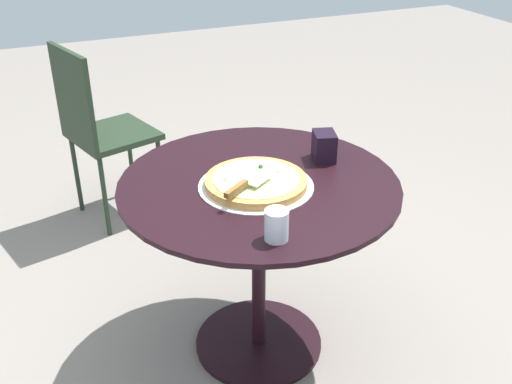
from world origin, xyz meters
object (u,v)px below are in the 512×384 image
at_px(patio_table, 259,225).
at_px(napkin_dispenser, 324,146).
at_px(patio_chair_far, 97,124).
at_px(pizza_on_tray, 256,182).
at_px(drinking_cup, 277,225).
at_px(pizza_server, 245,183).

bearing_deg(patio_table, napkin_dispenser, 13.25).
relative_size(napkin_dispenser, patio_chair_far, 0.11).
xyz_separation_m(patio_table, napkin_dispenser, (0.28, 0.07, 0.23)).
bearing_deg(napkin_dispenser, pizza_on_tray, -55.12).
bearing_deg(drinking_cup, napkin_dispenser, 47.08).
xyz_separation_m(napkin_dispenser, patio_chair_far, (-0.63, 1.14, -0.24)).
xyz_separation_m(pizza_on_tray, napkin_dispenser, (0.31, 0.09, 0.04)).
relative_size(pizza_on_tray, drinking_cup, 4.10).
distance_m(patio_table, pizza_server, 0.25).
relative_size(patio_table, napkin_dispenser, 9.20).
xyz_separation_m(patio_table, drinking_cup, (-0.10, -0.34, 0.22)).
relative_size(patio_table, pizza_server, 4.72).
distance_m(patio_table, drinking_cup, 0.42).
bearing_deg(drinking_cup, patio_table, 74.32).
xyz_separation_m(pizza_server, drinking_cup, (-0.01, -0.26, -0.00)).
xyz_separation_m(drinking_cup, patio_chair_far, (-0.25, 1.55, -0.23)).
distance_m(pizza_on_tray, pizza_server, 0.09).
distance_m(pizza_on_tray, patio_chair_far, 1.29).
bearing_deg(drinking_cup, pizza_on_tray, 76.93).
bearing_deg(pizza_on_tray, patio_chair_far, 104.72).
height_order(patio_table, pizza_server, pizza_server).
height_order(pizza_server, napkin_dispenser, napkin_dispenser).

